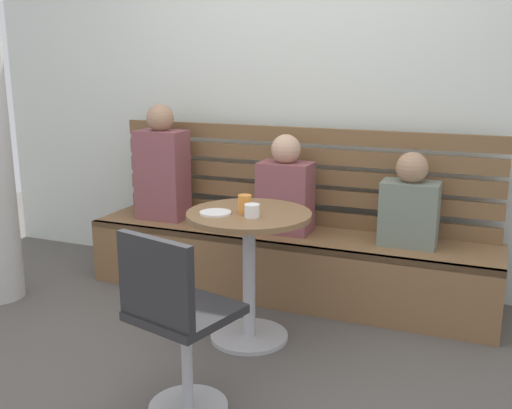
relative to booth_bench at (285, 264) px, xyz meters
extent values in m
plane|color=#514C47|center=(0.00, -1.20, -0.22)|extent=(8.00, 8.00, 0.00)
cube|color=silver|center=(0.00, 0.44, 1.23)|extent=(5.20, 0.10, 2.90)
cube|color=brown|center=(0.00, 0.00, 0.00)|extent=(2.70, 0.52, 0.44)
cube|color=brown|center=(0.00, -0.24, 0.20)|extent=(2.70, 0.04, 0.04)
cube|color=brown|center=(0.00, 0.24, 0.27)|extent=(2.65, 0.04, 0.10)
cube|color=brown|center=(0.00, 0.24, 0.42)|extent=(2.65, 0.04, 0.10)
cube|color=brown|center=(0.00, 0.24, 0.56)|extent=(2.65, 0.04, 0.10)
cube|color=brown|center=(0.00, 0.24, 0.69)|extent=(2.65, 0.04, 0.10)
cube|color=brown|center=(0.00, 0.24, 0.83)|extent=(2.65, 0.04, 0.10)
cylinder|color=#ADADB2|center=(0.03, -0.68, -0.21)|extent=(0.44, 0.44, 0.02)
cylinder|color=#ADADB2|center=(0.03, -0.68, 0.15)|extent=(0.07, 0.07, 0.69)
cylinder|color=brown|center=(0.03, -0.68, 0.50)|extent=(0.68, 0.68, 0.03)
cylinder|color=#ADADB2|center=(0.05, -1.43, -0.21)|extent=(0.36, 0.36, 0.02)
cylinder|color=#ADADB2|center=(0.05, -1.43, 0.00)|extent=(0.05, 0.05, 0.45)
cube|color=#232326|center=(0.05, -1.43, 0.25)|extent=(0.49, 0.49, 0.04)
cube|color=#232326|center=(0.01, -1.59, 0.45)|extent=(0.40, 0.14, 0.36)
cube|color=brown|center=(-0.93, 0.01, 0.53)|extent=(0.34, 0.22, 0.63)
sphere|color=#A37A5B|center=(-0.93, 0.01, 0.93)|extent=(0.19, 0.19, 0.19)
cube|color=slate|center=(0.78, 0.04, 0.41)|extent=(0.34, 0.22, 0.39)
sphere|color=#A37A5B|center=(0.78, 0.04, 0.70)|extent=(0.19, 0.19, 0.19)
cube|color=brown|center=(-0.01, 0.01, 0.45)|extent=(0.34, 0.22, 0.46)
sphere|color=tan|center=(-0.01, 0.01, 0.77)|extent=(0.19, 0.19, 0.19)
cylinder|color=orange|center=(0.02, -0.70, 0.57)|extent=(0.07, 0.07, 0.10)
cylinder|color=white|center=(0.09, -0.77, 0.55)|extent=(0.08, 0.08, 0.07)
cylinder|color=white|center=(-0.12, -0.78, 0.52)|extent=(0.17, 0.17, 0.01)
camera|label=1|loc=(1.25, -3.52, 1.32)|focal=41.59mm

